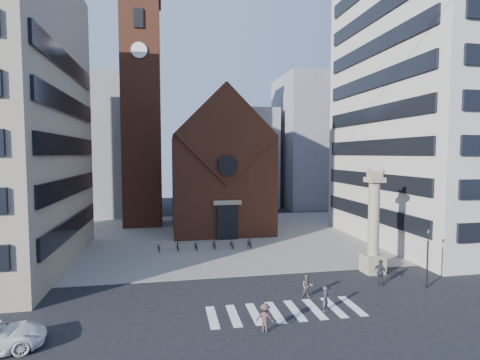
% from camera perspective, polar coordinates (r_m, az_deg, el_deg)
% --- Properties ---
extents(ground, '(120.00, 120.00, 0.00)m').
position_cam_1_polar(ground, '(27.40, 3.74, -16.98)').
color(ground, black).
rests_on(ground, ground).
extents(piazza, '(46.00, 30.00, 0.05)m').
position_cam_1_polar(piazza, '(45.30, -2.35, -8.47)').
color(piazza, gray).
rests_on(piazza, ground).
extents(zebra_crossing, '(10.20, 3.20, 0.01)m').
position_cam_1_polar(zebra_crossing, '(24.87, 6.88, -19.24)').
color(zebra_crossing, white).
rests_on(zebra_crossing, ground).
extents(church, '(12.00, 16.65, 18.00)m').
position_cam_1_polar(church, '(50.25, -3.39, 1.91)').
color(church, brown).
rests_on(church, ground).
extents(campanile, '(5.50, 5.50, 31.20)m').
position_cam_1_polar(campanile, '(53.21, -14.77, 10.27)').
color(campanile, brown).
rests_on(campanile, ground).
extents(building_right, '(18.00, 22.00, 32.00)m').
position_cam_1_polar(building_right, '(48.14, 29.18, 10.89)').
color(building_right, '#ACA99C').
rests_on(building_right, ground).
extents(bg_block_left, '(16.00, 14.00, 22.00)m').
position_cam_1_polar(bg_block_left, '(66.17, -22.66, 4.72)').
color(bg_block_left, gray).
rests_on(bg_block_left, ground).
extents(bg_block_mid, '(14.00, 12.00, 18.00)m').
position_cam_1_polar(bg_block_mid, '(70.87, -0.65, 3.35)').
color(bg_block_mid, gray).
rests_on(bg_block_mid, ground).
extents(bg_block_right, '(16.00, 14.00, 24.00)m').
position_cam_1_polar(bg_block_right, '(72.60, 12.37, 5.64)').
color(bg_block_right, gray).
rests_on(bg_block_right, ground).
extents(lion_column, '(1.63, 1.60, 8.68)m').
position_cam_1_polar(lion_column, '(32.89, 19.67, -7.37)').
color(lion_column, gray).
rests_on(lion_column, ground).
extents(traffic_light, '(0.13, 0.16, 4.30)m').
position_cam_1_polar(traffic_light, '(31.01, 26.67, -10.47)').
color(traffic_light, black).
rests_on(traffic_light, ground).
extents(pedestrian_0, '(0.67, 0.65, 1.55)m').
position_cam_1_polar(pedestrian_0, '(25.07, 12.92, -17.22)').
color(pedestrian_0, '#393246').
rests_on(pedestrian_0, ground).
extents(pedestrian_1, '(0.88, 0.76, 1.57)m').
position_cam_1_polar(pedestrian_1, '(26.95, 10.20, -15.63)').
color(pedestrian_1, '#584B46').
rests_on(pedestrian_1, ground).
extents(pedestrian_2, '(0.84, 1.22, 1.93)m').
position_cam_1_polar(pedestrian_2, '(30.64, 20.64, -13.04)').
color(pedestrian_2, '#2B2B33').
rests_on(pedestrian_2, ground).
extents(pedestrian_3, '(1.18, 0.99, 1.59)m').
position_cam_1_polar(pedestrian_3, '(21.99, 3.84, -20.21)').
color(pedestrian_3, '#47312F').
rests_on(pedestrian_3, ground).
extents(scooter_0, '(0.67, 1.65, 0.85)m').
position_cam_1_polar(scooter_0, '(38.84, -12.25, -10.00)').
color(scooter_0, black).
rests_on(scooter_0, piazza).
extents(scooter_1, '(0.55, 1.59, 0.94)m').
position_cam_1_polar(scooter_1, '(38.82, -9.48, -9.90)').
color(scooter_1, black).
rests_on(scooter_1, piazza).
extents(scooter_2, '(0.67, 1.65, 0.85)m').
position_cam_1_polar(scooter_2, '(38.91, -6.71, -9.91)').
color(scooter_2, black).
rests_on(scooter_2, piazza).
extents(scooter_3, '(0.55, 1.59, 0.94)m').
position_cam_1_polar(scooter_3, '(39.07, -3.95, -9.76)').
color(scooter_3, black).
rests_on(scooter_3, piazza).
extents(scooter_4, '(0.67, 1.65, 0.85)m').
position_cam_1_polar(scooter_4, '(39.33, -1.23, -9.73)').
color(scooter_4, black).
rests_on(scooter_4, piazza).
extents(scooter_5, '(0.55, 1.59, 0.94)m').
position_cam_1_polar(scooter_5, '(39.66, 1.45, -9.54)').
color(scooter_5, black).
rests_on(scooter_5, piazza).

